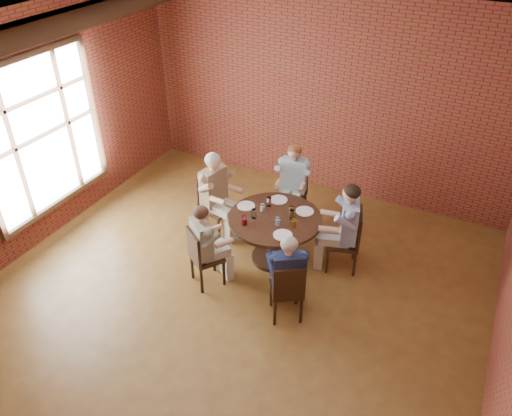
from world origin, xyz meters
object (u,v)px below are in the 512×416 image
at_px(dining_table, 275,230).
at_px(chair_c, 213,202).
at_px(chair_a, 350,238).
at_px(diner_a, 344,228).
at_px(chair_e, 288,290).
at_px(chair_b, 293,190).
at_px(diner_d, 206,246).
at_px(diner_c, 217,195).
at_px(chair_d, 202,255).
at_px(diner_b, 293,184).
at_px(smartphone, 280,234).
at_px(diner_e, 287,277).

relative_size(dining_table, chair_c, 1.38).
relative_size(chair_a, chair_c, 1.00).
height_order(diner_a, chair_e, diner_a).
relative_size(chair_b, chair_e, 1.04).
relative_size(chair_b, diner_d, 0.74).
bearing_deg(chair_b, diner_d, -111.35).
xyz_separation_m(diner_c, diner_d, (0.48, -1.10, -0.06)).
bearing_deg(chair_d, chair_c, -30.71).
xyz_separation_m(chair_a, chair_d, (-1.68, -1.24, -0.03)).
distance_m(diner_a, diner_b, 1.37).
bearing_deg(dining_table, chair_d, -125.45).
height_order(chair_b, smartphone, chair_b).
relative_size(dining_table, diner_d, 1.05).
height_order(diner_b, diner_e, diner_b).
bearing_deg(chair_d, diner_d, -90.00).
height_order(diner_b, diner_c, diner_c).
distance_m(diner_c, diner_d, 1.20).
height_order(chair_d, diner_d, diner_d).
xyz_separation_m(chair_b, diner_b, (0.01, -0.08, 0.16)).
relative_size(diner_c, chair_e, 1.53).
height_order(chair_a, chair_d, chair_a).
bearing_deg(diner_e, smartphone, -90.50).
relative_size(diner_c, diner_e, 1.09).
bearing_deg(chair_d, chair_a, -108.03).
distance_m(diner_a, diner_c, 2.02).
bearing_deg(chair_b, chair_c, -146.93).
xyz_separation_m(chair_c, diner_e, (1.79, -1.21, 0.11)).
distance_m(diner_c, smartphone, 1.44).
xyz_separation_m(diner_d, diner_e, (1.22, -0.09, -0.00)).
bearing_deg(chair_c, chair_e, -112.73).
xyz_separation_m(diner_a, chair_c, (-2.11, -0.04, -0.17)).
height_order(chair_b, chair_d, chair_b).
distance_m(chair_a, chair_d, 2.09).
distance_m(diner_a, chair_c, 2.12).
distance_m(chair_a, diner_d, 2.02).
bearing_deg(chair_d, dining_table, -90.00).
bearing_deg(dining_table, diner_c, 167.95).
relative_size(chair_c, chair_d, 1.07).
relative_size(dining_table, chair_d, 1.48).
bearing_deg(chair_c, diner_e, -111.95).
bearing_deg(smartphone, dining_table, 101.33).
bearing_deg(diner_b, diner_d, -112.25).
height_order(dining_table, diner_a, diner_a).
xyz_separation_m(chair_c, smartphone, (1.41, -0.59, 0.24)).
bearing_deg(chair_d, chair_e, -148.55).
distance_m(chair_c, diner_d, 1.26).
bearing_deg(chair_c, diner_a, -76.99).
height_order(chair_b, diner_d, diner_d).
bearing_deg(diner_e, chair_d, -33.71).
height_order(diner_a, diner_d, diner_a).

